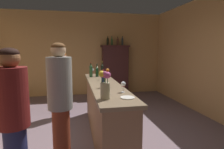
% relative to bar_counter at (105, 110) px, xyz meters
% --- Properties ---
extents(floor, '(9.24, 9.24, 0.00)m').
position_rel_bar_counter_xyz_m(floor, '(-0.27, -0.22, -0.49)').
color(floor, slate).
rests_on(floor, ground).
extents(wall_back, '(5.74, 0.12, 2.85)m').
position_rel_bar_counter_xyz_m(wall_back, '(-0.27, 3.39, 0.93)').
color(wall_back, tan).
rests_on(wall_back, ground).
extents(bar_counter, '(0.53, 2.78, 0.98)m').
position_rel_bar_counter_xyz_m(bar_counter, '(0.00, 0.00, 0.00)').
color(bar_counter, '#8B654A').
rests_on(bar_counter, ground).
extents(display_cabinet, '(0.96, 0.44, 1.73)m').
position_rel_bar_counter_xyz_m(display_cabinet, '(0.85, 3.09, 0.40)').
color(display_cabinet, '#3B1E1F').
rests_on(display_cabinet, ground).
extents(wine_bottle_chardonnay, '(0.07, 0.07, 0.29)m').
position_rel_bar_counter_xyz_m(wine_bottle_chardonnay, '(-0.03, 0.90, 0.61)').
color(wine_bottle_chardonnay, '#13331A').
rests_on(wine_bottle_chardonnay, bar_counter).
extents(wine_bottle_pinot, '(0.07, 0.07, 0.32)m').
position_rel_bar_counter_xyz_m(wine_bottle_pinot, '(-0.17, 0.88, 0.63)').
color(wine_bottle_pinot, '#234929').
rests_on(wine_bottle_pinot, bar_counter).
extents(wine_bottle_rose, '(0.07, 0.07, 0.33)m').
position_rel_bar_counter_xyz_m(wine_bottle_rose, '(0.11, 1.03, 0.63)').
color(wine_bottle_rose, black).
rests_on(wine_bottle_rose, bar_counter).
extents(wine_bottle_malbec, '(0.06, 0.06, 0.29)m').
position_rel_bar_counter_xyz_m(wine_bottle_malbec, '(-0.07, -0.33, 0.61)').
color(wine_bottle_malbec, '#19273E').
rests_on(wine_bottle_malbec, bar_counter).
extents(wine_glass_front, '(0.07, 0.07, 0.16)m').
position_rel_bar_counter_xyz_m(wine_glass_front, '(0.01, 0.43, 0.61)').
color(wine_glass_front, white).
rests_on(wine_glass_front, bar_counter).
extents(wine_glass_mid, '(0.07, 0.07, 0.16)m').
position_rel_bar_counter_xyz_m(wine_glass_mid, '(0.16, -0.72, 0.60)').
color(wine_glass_mid, white).
rests_on(wine_glass_mid, bar_counter).
extents(wine_glass_rear, '(0.08, 0.08, 0.16)m').
position_rel_bar_counter_xyz_m(wine_glass_rear, '(-0.11, 1.22, 0.60)').
color(wine_glass_rear, white).
rests_on(wine_glass_rear, bar_counter).
extents(wine_glass_spare, '(0.06, 0.06, 0.13)m').
position_rel_bar_counter_xyz_m(wine_glass_spare, '(0.04, 0.19, 0.58)').
color(wine_glass_spare, white).
rests_on(wine_glass_spare, bar_counter).
extents(flower_arrangement, '(0.15, 0.15, 0.38)m').
position_rel_bar_counter_xyz_m(flower_arrangement, '(-0.15, -1.03, 0.67)').
color(flower_arrangement, tan).
rests_on(flower_arrangement, bar_counter).
extents(cheese_plate, '(0.18, 0.18, 0.01)m').
position_rel_bar_counter_xyz_m(cheese_plate, '(0.13, -1.04, 0.49)').
color(cheese_plate, white).
rests_on(cheese_plate, bar_counter).
extents(display_bottle_left, '(0.08, 0.08, 0.30)m').
position_rel_bar_counter_xyz_m(display_bottle_left, '(0.60, 3.09, 1.37)').
color(display_bottle_left, black).
rests_on(display_bottle_left, display_cabinet).
extents(display_bottle_midleft, '(0.06, 0.06, 0.30)m').
position_rel_bar_counter_xyz_m(display_bottle_midleft, '(0.74, 3.09, 1.37)').
color(display_bottle_midleft, '#25512C').
rests_on(display_bottle_midleft, display_cabinet).
extents(display_bottle_center, '(0.07, 0.07, 0.32)m').
position_rel_bar_counter_xyz_m(display_bottle_center, '(0.95, 3.09, 1.37)').
color(display_bottle_center, '#4C2A1F').
rests_on(display_bottle_center, display_cabinet).
extents(display_bottle_midright, '(0.07, 0.07, 0.33)m').
position_rel_bar_counter_xyz_m(display_bottle_midright, '(1.11, 3.09, 1.38)').
color(display_bottle_midright, '#252E30').
rests_on(display_bottle_midright, display_cabinet).
extents(patron_in_grey, '(0.31, 0.31, 1.67)m').
position_rel_bar_counter_xyz_m(patron_in_grey, '(-0.70, -0.88, 0.44)').
color(patron_in_grey, brown).
rests_on(patron_in_grey, ground).
extents(patron_by_cabinet, '(0.31, 0.31, 1.61)m').
position_rel_bar_counter_xyz_m(patron_by_cabinet, '(-1.13, -1.31, 0.41)').
color(patron_by_cabinet, navy).
rests_on(patron_by_cabinet, ground).
extents(patron_tall, '(0.32, 0.32, 1.52)m').
position_rel_bar_counter_xyz_m(patron_tall, '(-0.79, 1.23, 0.35)').
color(patron_tall, navy).
rests_on(patron_tall, ground).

